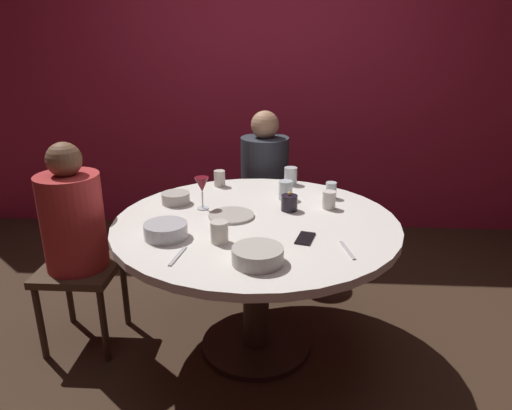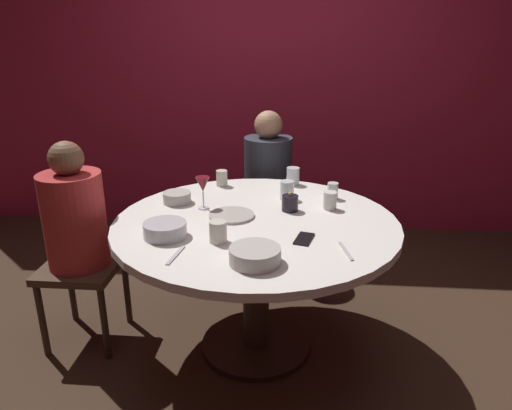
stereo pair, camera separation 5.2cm
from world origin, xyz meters
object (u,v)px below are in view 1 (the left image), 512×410
Objects in this scene: wine_glass at (202,186)px; cup_far_edge at (291,176)px; bowl_small_white at (258,255)px; candle_holder at (289,203)px; cup_center_front at (331,190)px; bowl_salad_center at (176,198)px; cell_phone at (305,238)px; seated_diner_left at (73,225)px; cup_by_left_diner at (286,190)px; dinner_plate at (231,215)px; bowl_serving_large at (166,230)px; cup_by_right_diner at (220,178)px; seated_diner_back at (265,173)px; dining_table at (256,246)px; cup_near_candle at (219,232)px; cup_beside_wine at (329,200)px.

cup_far_edge is at bearing 44.65° from wine_glass.
candle_holder is at bearing 77.87° from bowl_small_white.
cup_center_front reaches higher than bowl_small_white.
cell_phone is at bearing -32.31° from bowl_salad_center.
bowl_small_white is (0.99, -0.47, 0.08)m from seated_diner_left.
cup_by_left_diner is at bearing 96.46° from candle_holder.
dinner_plate is 0.53m from bowl_small_white.
cup_by_left_diner is at bearing 46.02° from bowl_serving_large.
wine_glass is at bearing -25.35° from bowl_salad_center.
candle_holder is 0.45× the size of dinner_plate.
wine_glass reaches higher than cup_by_right_diner.
seated_diner_back is 7.48× the size of bowl_salad_center.
bowl_small_white is (0.04, -0.47, 0.18)m from dining_table.
dining_table is at bearing 0.00° from seated_diner_left.
cup_near_candle is at bearing -82.41° from cup_by_right_diner.
cup_by_left_diner reaches higher than bowl_salad_center.
seated_diner_left reaches higher than bowl_salad_center.
cup_center_front is at bearing 31.83° from seated_diner_back.
bowl_small_white is at bearing -102.13° from candle_holder.
dinner_plate is (0.17, -0.11, -0.12)m from wine_glass.
cup_by_left_diner reaches higher than cell_phone.
seated_diner_back is 6.54× the size of wine_glass.
bowl_serving_large is (-0.27, -0.28, 0.03)m from dinner_plate.
seated_diner_left is at bearing -43.20° from seated_diner_back.
cup_beside_wine is at bearing 62.47° from bowl_small_white.
bowl_small_white is (0.04, -1.48, 0.08)m from seated_diner_back.
cup_near_candle is at bearing -110.16° from cup_far_edge.
seated_diner_back is 1.49m from bowl_small_white.
cup_by_left_diner is at bearing 10.10° from bowl_salad_center.
cup_by_right_diner is at bearing 115.20° from dining_table.
cell_phone reaches higher than dining_table.
candle_holder is 0.99× the size of cup_far_edge.
cup_center_front is (0.24, 0.21, 0.00)m from candle_holder.
bowl_serving_large is at bearing -148.98° from dining_table.
seated_diner_back is at bearing 90.00° from dining_table.
bowl_small_white is (-0.13, -0.62, -0.01)m from candle_holder.
bowl_salad_center is 1.58× the size of cup_by_right_diner.
candle_holder is 0.76× the size of cell_phone.
seated_diner_back is at bearing 102.11° from cup_by_left_diner.
cup_beside_wine is at bearing 26.64° from dining_table.
bowl_serving_large is 1.87× the size of cup_by_left_diner.
cup_near_candle is 0.83m from cup_by_right_diner.
seated_diner_back reaches higher than candle_holder.
cup_near_candle is (0.31, -0.50, 0.02)m from bowl_salad_center.
dinner_plate is at bearing -159.48° from candle_holder.
cup_center_front is (0.53, 0.33, 0.04)m from dinner_plate.
candle_holder is 0.47m from wine_glass.
bowl_small_white is 1.06m from cup_by_right_diner.
cup_by_right_diner is 0.90× the size of cup_far_edge.
cup_near_candle is (0.15, -0.42, -0.08)m from wine_glass.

